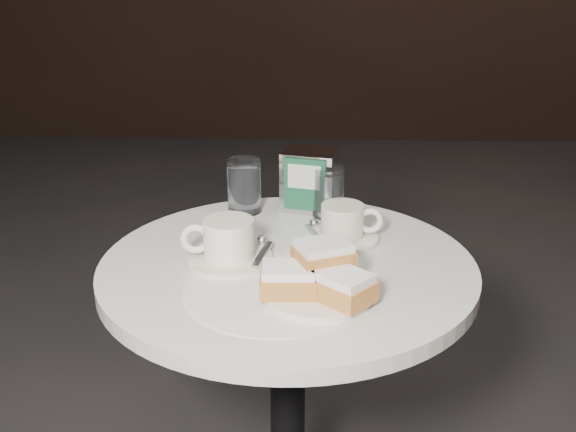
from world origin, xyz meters
The scene contains 8 objects.
cafe_table centered at (0.00, 0.00, 0.55)m, with size 0.70×0.70×0.74m.
sugar_spill centered at (-0.02, -0.12, 0.75)m, with size 0.31×0.31×0.00m, color white.
beignet_plate centered at (0.05, -0.14, 0.78)m, with size 0.23×0.23×0.09m.
coffee_cup_left centered at (-0.11, 0.00, 0.78)m, with size 0.18×0.17×0.08m.
coffee_cup_right centered at (0.11, 0.11, 0.78)m, with size 0.15×0.15×0.08m.
water_glass_left centered at (-0.10, 0.26, 0.80)m, with size 0.09×0.09×0.12m.
water_glass_right centered at (0.08, 0.24, 0.80)m, with size 0.08×0.08×0.11m.
napkin_dispenser centered at (0.04, 0.28, 0.81)m, with size 0.13×0.12×0.13m.
Camera 1 is at (0.04, -1.21, 1.32)m, focal length 45.00 mm.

